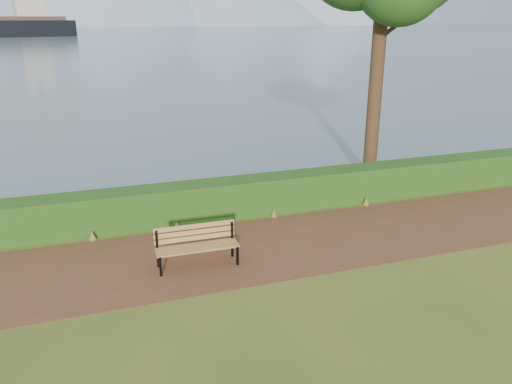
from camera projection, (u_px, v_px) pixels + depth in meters
name	position (u px, v px, depth m)	size (l,w,h in m)	color
ground	(240.00, 257.00, 11.51)	(140.00, 140.00, 0.00)	#485B1A
path	(236.00, 251.00, 11.78)	(40.00, 3.40, 0.01)	brown
hedge	(212.00, 200.00, 13.67)	(32.00, 0.85, 1.00)	#214D16
water	(86.00, 29.00, 244.06)	(700.00, 510.00, 0.00)	#485E73
bench	(196.00, 243.00, 11.00)	(1.82, 0.57, 0.91)	black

